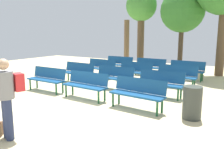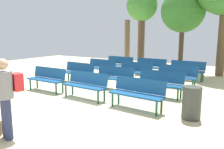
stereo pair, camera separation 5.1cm
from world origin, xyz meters
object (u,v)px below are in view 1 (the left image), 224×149
bench_r0_c1 (86,84)px  trash_bin (192,103)px  bench_r0_c2 (138,92)px  bench_r2_c2 (176,75)px  bench_r3_c1 (150,66)px  tree_0 (182,11)px  bench_r2_c1 (135,70)px  bench_r3_c2 (187,69)px  bench_r1_c1 (114,76)px  bench_r0_c0 (47,78)px  bench_r1_c0 (78,71)px  visitor_with_backpack (7,94)px  bench_r1_c2 (160,82)px  bench_r3_c0 (119,63)px  tree_1 (141,9)px  bench_r2_c0 (101,67)px  tree_3 (127,42)px

bench_r0_c1 → trash_bin: bench_r0_c1 is taller
bench_r0_c2 → bench_r2_c2: bearing=91.0°
bench_r3_c1 → tree_0: bearing=71.9°
bench_r2_c1 → bench_r3_c2: 2.47m
bench_r0_c1 → bench_r1_c1: (0.06, 1.65, 0.00)m
bench_r0_c2 → bench_r0_c0: bearing=-178.4°
bench_r0_c0 → bench_r1_c0: size_ratio=0.99×
trash_bin → bench_r0_c0: bearing=179.7°
bench_r0_c2 → bench_r2_c2: 3.30m
bench_r1_c0 → bench_r3_c1: bearing=62.0°
bench_r2_c2 → tree_0: tree_0 is taller
bench_r3_c2 → visitor_with_backpack: visitor_with_backpack is taller
bench_r0_c1 → bench_r1_c2: size_ratio=1.01×
bench_r1_c0 → tree_0: (2.82, 5.67, 2.87)m
bench_r0_c0 → bench_r3_c0: 5.04m
tree_1 → visitor_with_backpack: tree_1 is taller
bench_r1_c0 → bench_r2_c2: 4.16m
bench_r2_c0 → bench_r3_c2: size_ratio=1.01×
bench_r1_c0 → bench_r3_c0: same height
tree_1 → visitor_with_backpack: bearing=-78.8°
bench_r1_c1 → bench_r2_c0: 2.54m
bench_r3_c1 → tree_0: 3.82m
bench_r0_c2 → bench_r1_c0: size_ratio=1.00×
bench_r0_c1 → tree_1: size_ratio=0.34×
bench_r1_c0 → bench_r3_c0: 3.31m
tree_1 → tree_0: bearing=-0.5°
bench_r1_c0 → bench_r2_c0: 1.63m
bench_r0_c1 → bench_r3_c2: bearing=70.2°
bench_r0_c1 → bench_r1_c0: (-1.86, 1.75, 0.00)m
bench_r3_c1 → tree_1: size_ratio=0.34×
bench_r2_c0 → tree_3: (-1.38, 5.16, 1.03)m
bench_r0_c0 → bench_r1_c1: 2.53m
bench_r0_c0 → bench_r1_c2: size_ratio=1.00×
bench_r2_c1 → bench_r3_c1: bearing=92.8°
bench_r3_c1 → tree_3: tree_3 is taller
bench_r0_c2 → bench_r3_c1: 5.40m
bench_r2_c2 → visitor_with_backpack: size_ratio=0.97×
bench_r3_c1 → visitor_with_backpack: 8.18m
bench_r0_c2 → bench_r1_c0: same height
bench_r1_c1 → visitor_with_backpack: visitor_with_backpack is taller
bench_r2_c2 → trash_bin: bench_r2_c2 is taller
bench_r1_c1 → tree_3: tree_3 is taller
bench_r2_c0 → bench_r2_c2: size_ratio=1.01×
bench_r0_c0 → bench_r2_c2: 5.06m
bench_r1_c2 → bench_r3_c0: bearing=137.4°
trash_bin → bench_r2_c1: bearing=134.6°
bench_r2_c0 → visitor_with_backpack: visitor_with_backpack is taller
tree_1 → bench_r1_c2: bearing=-58.9°
bench_r0_c2 → tree_0: 8.06m
bench_r1_c2 → bench_r3_c0: size_ratio=1.00×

